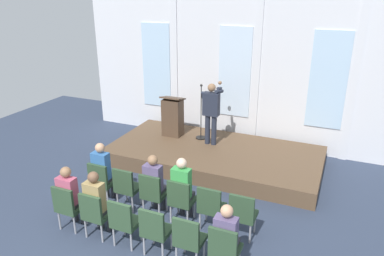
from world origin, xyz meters
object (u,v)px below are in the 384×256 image
(lectern, at_px, (173,117))
(chair_r1_c4, at_px, (188,238))
(chair_r1_c1, at_px, (95,212))
(audience_r0_c3, at_px, (182,186))
(chair_r1_c3, at_px, (155,229))
(speaker, at_px, (211,109))
(chair_r0_c4, at_px, (211,205))
(chair_r0_c5, at_px, (243,213))
(chair_r1_c2, at_px, (124,220))
(mic_stand, at_px, (201,127))
(chair_r1_c0, at_px, (68,205))
(chair_r0_c0, at_px, (102,180))
(audience_r0_c2, at_px, (154,181))
(audience_r1_c0, at_px, (70,194))
(audience_r0_c0, at_px, (103,169))
(chair_r1_c5, at_px, (224,248))
(chair_r0_c3, at_px, (181,198))
(audience_r1_c5, at_px, (227,235))
(audience_r1_c1, at_px, (97,200))
(chair_r0_c2, at_px, (153,192))
(chair_r0_c1, at_px, (126,186))

(lectern, bearing_deg, chair_r1_c4, -61.03)
(lectern, bearing_deg, chair_r1_c1, -83.35)
(audience_r0_c3, xyz_separation_m, chair_r1_c3, (0.00, -1.12, -0.22))
(speaker, height_order, chair_r0_c4, speaker)
(lectern, height_order, chair_r0_c5, lectern)
(chair_r1_c2, xyz_separation_m, chair_r1_c3, (0.62, 0.00, 0.00))
(audience_r0_c3, relative_size, chair_r1_c1, 1.46)
(chair_r1_c2, bearing_deg, audience_r0_c3, 61.03)
(mic_stand, distance_m, lectern, 0.86)
(chair_r0_c4, bearing_deg, chair_r1_c0, -157.23)
(chair_r0_c0, bearing_deg, lectern, 87.79)
(chair_r0_c0, relative_size, chair_r0_c4, 1.00)
(audience_r0_c2, height_order, audience_r0_c3, audience_r0_c3)
(chair_r0_c4, bearing_deg, audience_r1_c0, -158.87)
(lectern, xyz_separation_m, chair_r1_c3, (1.73, -4.24, -0.42))
(mic_stand, xyz_separation_m, audience_r0_c0, (-0.95, -3.20, 0.02))
(audience_r0_c3, bearing_deg, lectern, 118.97)
(chair_r1_c5, bearing_deg, chair_r1_c0, 180.00)
(chair_r0_c3, bearing_deg, chair_r0_c5, 0.00)
(lectern, height_order, chair_r0_c3, lectern)
(chair_r0_c5, bearing_deg, speaker, 120.00)
(audience_r1_c0, bearing_deg, lectern, 88.30)
(chair_r1_c0, bearing_deg, chair_r0_c3, 29.24)
(chair_r1_c1, relative_size, audience_r1_c5, 0.74)
(chair_r1_c0, relative_size, chair_r1_c2, 1.00)
(chair_r0_c4, height_order, chair_r0_c5, same)
(lectern, relative_size, chair_r1_c3, 1.23)
(lectern, xyz_separation_m, audience_r1_c0, (-0.12, -4.16, -0.23))
(chair_r1_c3, xyz_separation_m, chair_r1_c4, (0.62, 0.00, 0.00))
(speaker, xyz_separation_m, chair_r1_c2, (-0.10, -4.08, -0.83))
(chair_r0_c4, height_order, audience_r1_c1, audience_r1_c1)
(chair_r0_c2, relative_size, audience_r1_c5, 0.74)
(chair_r0_c3, bearing_deg, audience_r1_c5, -37.66)
(audience_r1_c5, bearing_deg, chair_r0_c5, 90.00)
(lectern, xyz_separation_m, chair_r0_c2, (1.11, -3.20, -0.42))
(audience_r1_c1, height_order, chair_r1_c5, audience_r1_c1)
(audience_r0_c0, bearing_deg, audience_r0_c2, 0.11)
(chair_r0_c3, relative_size, chair_r1_c3, 1.00)
(chair_r1_c5, bearing_deg, chair_r0_c3, 139.98)
(audience_r1_c1, relative_size, audience_r1_c5, 1.04)
(chair_r0_c1, distance_m, chair_r1_c3, 1.61)
(audience_r0_c0, height_order, audience_r0_c3, audience_r0_c3)
(mic_stand, distance_m, audience_r0_c2, 3.22)
(chair_r1_c2, height_order, chair_r1_c5, same)
(audience_r0_c2, xyz_separation_m, chair_r0_c3, (0.62, -0.08, -0.20))
(chair_r0_c0, distance_m, chair_r0_c4, 2.47)
(chair_r0_c5, bearing_deg, chair_r0_c4, 180.00)
(audience_r0_c2, relative_size, chair_r1_c0, 1.40)
(chair_r0_c2, xyz_separation_m, chair_r1_c2, (0.00, -1.04, 0.00))
(chair_r0_c1, distance_m, audience_r0_c2, 0.65)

